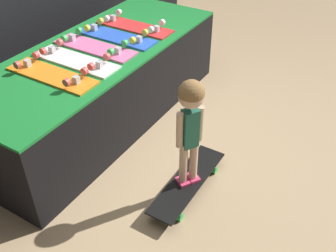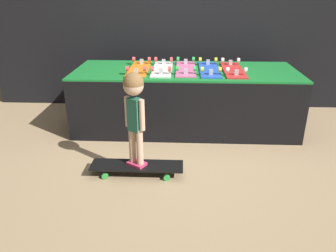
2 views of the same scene
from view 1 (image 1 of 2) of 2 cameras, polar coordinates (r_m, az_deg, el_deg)
ground_plane at (r=3.30m, az=-1.06°, el=-1.68°), size 16.00×16.00×0.00m
display_rack at (r=3.41m, az=-9.78°, el=5.98°), size 2.41×0.91×0.66m
skateboard_orange_on_rack at (r=2.92m, az=-16.54°, el=7.24°), size 0.21×0.71×0.09m
skateboard_white_on_rack at (r=3.08m, az=-13.28°, el=9.35°), size 0.21×0.71×0.09m
skateboard_pink_on_rack at (r=3.26m, az=-10.58°, el=11.29°), size 0.21×0.71×0.09m
skateboard_blue_on_rack at (r=3.42m, az=-7.52°, el=12.87°), size 0.21×0.71×0.09m
skateboard_red_on_rack at (r=3.60m, az=-4.90°, el=14.30°), size 0.21×0.71×0.09m
skateboard_on_floor at (r=2.80m, az=2.87°, el=-8.15°), size 0.79×0.20×0.09m
child at (r=2.42m, az=3.28°, el=1.60°), size 0.18×0.17×0.81m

